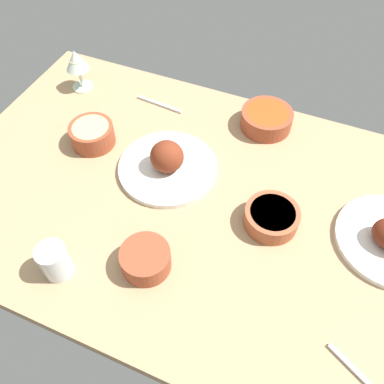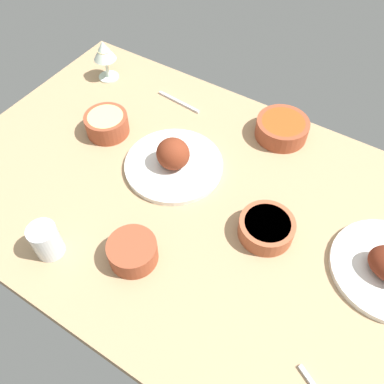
% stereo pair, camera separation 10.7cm
% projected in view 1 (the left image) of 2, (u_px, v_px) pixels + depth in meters
% --- Properties ---
extents(dining_table, '(1.40, 0.90, 0.04)m').
position_uv_depth(dining_table, '(192.00, 201.00, 1.10)').
color(dining_table, tan).
rests_on(dining_table, ground).
extents(plate_center_main, '(0.28, 0.28, 0.10)m').
position_uv_depth(plate_center_main, '(168.00, 163.00, 1.13)').
color(plate_center_main, silver).
rests_on(plate_center_main, dining_table).
extents(bowl_potatoes, '(0.13, 0.13, 0.06)m').
position_uv_depth(bowl_potatoes, '(92.00, 134.00, 1.19)').
color(bowl_potatoes, brown).
rests_on(bowl_potatoes, dining_table).
extents(bowl_sauce, '(0.14, 0.14, 0.05)m').
position_uv_depth(bowl_sauce, '(271.00, 218.00, 1.01)').
color(bowl_sauce, '#A35133').
rests_on(bowl_sauce, dining_table).
extents(bowl_soup, '(0.16, 0.16, 0.06)m').
position_uv_depth(bowl_soup, '(266.00, 119.00, 1.23)').
color(bowl_soup, brown).
rests_on(bowl_soup, dining_table).
extents(bowl_cream, '(0.12, 0.12, 0.06)m').
position_uv_depth(bowl_cream, '(146.00, 259.00, 0.94)').
color(bowl_cream, brown).
rests_on(bowl_cream, dining_table).
extents(wine_glass, '(0.08, 0.08, 0.14)m').
position_uv_depth(wine_glass, '(77.00, 62.00, 1.30)').
color(wine_glass, silver).
rests_on(wine_glass, dining_table).
extents(water_tumbler, '(0.07, 0.07, 0.09)m').
position_uv_depth(water_tumbler, '(55.00, 261.00, 0.92)').
color(water_tumbler, silver).
rests_on(water_tumbler, dining_table).
extents(fork_loose, '(0.16, 0.02, 0.01)m').
position_uv_depth(fork_loose, '(160.00, 104.00, 1.32)').
color(fork_loose, silver).
rests_on(fork_loose, dining_table).
extents(spoon_loose, '(0.17, 0.09, 0.01)m').
position_uv_depth(spoon_loose, '(365.00, 381.00, 0.80)').
color(spoon_loose, silver).
rests_on(spoon_loose, dining_table).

